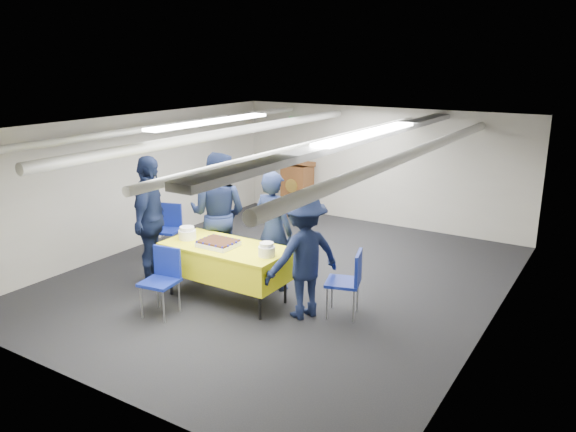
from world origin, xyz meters
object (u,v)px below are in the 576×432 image
object	(u,v)px
sailor_a	(273,231)
sailor_d	(303,256)
chair_right	(350,277)
sailor_b	(218,214)
chair_left	(168,224)
podium	(297,188)
serving_table	(226,260)
sailor_c	(150,220)
chair_near	(163,274)
sheet_cake	(218,243)

from	to	relation	value
sailor_a	sailor_d	distance (m)	1.02
chair_right	sailor_a	distance (m)	1.41
sailor_b	chair_left	bearing A→B (deg)	-25.16
podium	chair_right	bearing A→B (deg)	-50.87
serving_table	podium	bearing A→B (deg)	108.21
sailor_c	sailor_a	bearing A→B (deg)	-93.77
chair_left	sailor_d	bearing A→B (deg)	-14.69
serving_table	sailor_a	world-z (taller)	sailor_a
serving_table	chair_right	bearing A→B (deg)	13.72
chair_near	chair_right	xyz separation A→B (m)	(2.07, 1.18, 0.00)
chair_left	sailor_a	distance (m)	2.29
serving_table	chair_left	bearing A→B (deg)	154.80
sailor_a	chair_right	bearing A→B (deg)	171.74
chair_right	chair_near	bearing A→B (deg)	-150.35
sailor_d	sailor_a	bearing A→B (deg)	-97.60
podium	sailor_c	size ratio (longest dim) A/B	0.67
sheet_cake	sailor_a	distance (m)	0.85
sheet_cake	podium	bearing A→B (deg)	107.01
sheet_cake	podium	xyz separation A→B (m)	(-1.27, 4.17, -0.20)
sailor_c	serving_table	bearing A→B (deg)	-115.40
chair_near	sailor_c	distance (m)	1.21
chair_left	sailor_d	xyz separation A→B (m)	(3.09, -0.81, 0.28)
podium	chair_right	distance (m)	4.76
chair_right	chair_left	distance (m)	3.63
chair_near	sailor_b	world-z (taller)	sailor_b
chair_left	sailor_a	bearing A→B (deg)	-5.82
chair_left	sailor_c	world-z (taller)	sailor_c
serving_table	sailor_b	world-z (taller)	sailor_b
serving_table	chair_near	world-z (taller)	chair_near
serving_table	sailor_b	xyz separation A→B (m)	(-0.70, 0.71, 0.38)
sailor_a	podium	bearing A→B (deg)	-60.53
chair_right	chair_left	size ratio (longest dim) A/B	1.00
podium	serving_table	bearing A→B (deg)	-71.79
sailor_a	chair_left	bearing A→B (deg)	-2.33
sailor_b	sheet_cake	bearing A→B (deg)	112.77
sheet_cake	sailor_a	size ratio (longest dim) A/B	0.30
sailor_a	sailor_b	xyz separation A→B (m)	(-1.02, 0.03, 0.09)
chair_left	sheet_cake	bearing A→B (deg)	-27.85
podium	sailor_c	xyz separation A→B (m)	(0.03, -4.17, 0.33)
sailor_a	sailor_b	size ratio (longest dim) A/B	0.91
chair_left	sailor_b	size ratio (longest dim) A/B	0.46
sailor_b	sailor_d	distance (m)	1.95
chair_right	sailor_b	size ratio (longest dim) A/B	0.46
serving_table	sailor_c	distance (m)	1.37
chair_near	sailor_d	distance (m)	1.82
chair_right	sheet_cake	bearing A→B (deg)	-164.52
sheet_cake	chair_left	world-z (taller)	chair_left
sailor_a	sailor_b	bearing A→B (deg)	1.83
podium	chair_right	size ratio (longest dim) A/B	1.44
chair_near	sailor_a	world-z (taller)	sailor_a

